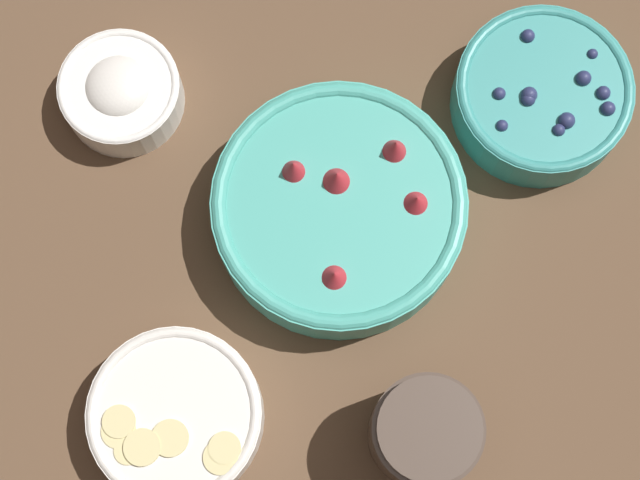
{
  "coord_description": "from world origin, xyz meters",
  "views": [
    {
      "loc": [
        -0.07,
        0.17,
        0.99
      ],
      "look_at": [
        -0.07,
        -0.05,
        0.05
      ],
      "focal_mm": 60.0,
      "sensor_mm": 36.0,
      "label": 1
    }
  ],
  "objects": [
    {
      "name": "ground_plane",
      "position": [
        0.0,
        0.0,
        0.0
      ],
      "size": [
        4.0,
        4.0,
        0.0
      ],
      "primitive_type": "plane",
      "color": "brown"
    },
    {
      "name": "bowl_strawberries",
      "position": [
        -0.08,
        -0.09,
        0.04
      ],
      "size": [
        0.24,
        0.24,
        0.08
      ],
      "color": "#47AD9E",
      "rests_on": "ground_plane"
    },
    {
      "name": "bowl_blueberries",
      "position": [
        -0.28,
        -0.2,
        0.03
      ],
      "size": [
        0.17,
        0.17,
        0.06
      ],
      "color": "teal",
      "rests_on": "ground_plane"
    },
    {
      "name": "bowl_bananas",
      "position": [
        0.06,
        0.1,
        0.03
      ],
      "size": [
        0.16,
        0.16,
        0.05
      ],
      "color": "white",
      "rests_on": "ground_plane"
    },
    {
      "name": "bowl_cream",
      "position": [
        0.12,
        -0.21,
        0.03
      ],
      "size": [
        0.12,
        0.12,
        0.05
      ],
      "color": "white",
      "rests_on": "ground_plane"
    },
    {
      "name": "jar_chocolate",
      "position": [
        -0.16,
        0.12,
        0.05
      ],
      "size": [
        0.1,
        0.1,
        0.1
      ],
      "color": "#4C3D33",
      "rests_on": "ground_plane"
    }
  ]
}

